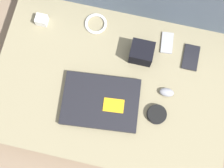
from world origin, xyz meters
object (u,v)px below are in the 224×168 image
(laptop, at_px, (101,102))
(speaker_puck, at_px, (157,114))
(phone_black, at_px, (191,57))
(phone_silver, at_px, (167,43))
(charger_brick, at_px, (42,20))
(camera_pouch, at_px, (142,53))
(computer_mouse, at_px, (167,92))

(laptop, xyz_separation_m, speaker_puck, (0.25, 0.00, -0.00))
(speaker_puck, relative_size, phone_black, 0.72)
(speaker_puck, relative_size, phone_silver, 0.82)
(speaker_puck, height_order, charger_brick, charger_brick)
(speaker_puck, bearing_deg, camera_pouch, 115.77)
(phone_black, xyz_separation_m, charger_brick, (-0.72, 0.02, 0.02))
(speaker_puck, height_order, phone_silver, speaker_puck)
(phone_black, bearing_deg, phone_silver, 159.14)
(charger_brick, bearing_deg, phone_silver, 2.41)
(speaker_puck, height_order, camera_pouch, camera_pouch)
(speaker_puck, bearing_deg, laptop, -179.89)
(speaker_puck, relative_size, camera_pouch, 0.84)
(computer_mouse, bearing_deg, charger_brick, 160.08)
(laptop, distance_m, phone_silver, 0.42)
(computer_mouse, relative_size, charger_brick, 1.25)
(laptop, distance_m, speaker_puck, 0.25)
(laptop, height_order, phone_black, laptop)
(charger_brick, bearing_deg, phone_black, -1.68)
(laptop, relative_size, computer_mouse, 5.46)
(computer_mouse, xyz_separation_m, speaker_puck, (-0.02, -0.11, -0.00))
(laptop, height_order, phone_silver, laptop)
(computer_mouse, xyz_separation_m, camera_pouch, (-0.15, 0.15, 0.03))
(phone_black, bearing_deg, laptop, -140.06)
(laptop, xyz_separation_m, charger_brick, (-0.36, 0.32, 0.01))
(phone_silver, bearing_deg, phone_black, -26.17)
(phone_silver, bearing_deg, computer_mouse, -85.45)
(phone_black, distance_m, charger_brick, 0.72)
(phone_silver, bearing_deg, speaker_puck, -92.46)
(phone_silver, bearing_deg, laptop, -129.74)
(computer_mouse, distance_m, speaker_puck, 0.11)
(laptop, relative_size, phone_black, 2.96)
(speaker_puck, xyz_separation_m, phone_black, (0.10, 0.30, -0.01))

